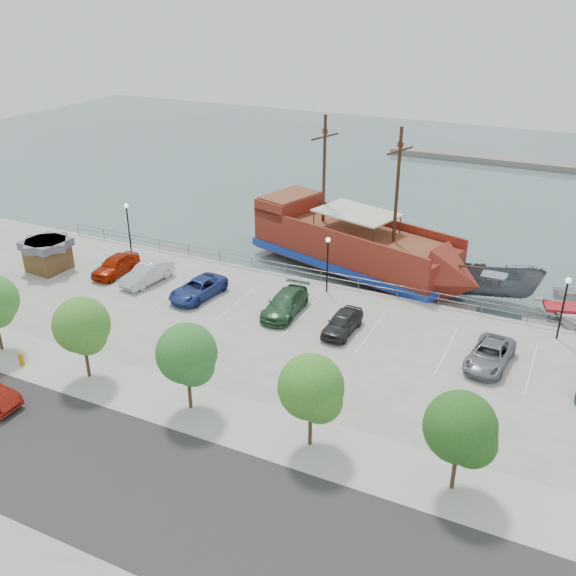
% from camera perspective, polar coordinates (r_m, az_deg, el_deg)
% --- Properties ---
extents(ground, '(160.00, 160.00, 0.00)m').
position_cam_1_polar(ground, '(42.75, 0.04, -4.92)').
color(ground, '#445553').
extents(land_slab, '(100.00, 58.00, 1.20)m').
position_cam_1_polar(land_slab, '(29.23, -19.78, -22.95)').
color(land_slab, gray).
rests_on(land_slab, ground).
extents(street, '(100.00, 8.00, 0.04)m').
position_cam_1_polar(street, '(31.25, -13.38, -16.58)').
color(street, '#343030').
rests_on(street, land_slab).
extents(sidewalk, '(100.00, 4.00, 0.05)m').
position_cam_1_polar(sidewalk, '(34.92, -7.24, -10.90)').
color(sidewalk, '#BAB6A7').
rests_on(sidewalk, land_slab).
extents(seawall_railing, '(50.00, 0.06, 1.00)m').
position_cam_1_polar(seawall_railing, '(48.41, 4.06, 0.85)').
color(seawall_railing, '#606060').
rests_on(seawall_railing, land_slab).
extents(far_shore, '(40.00, 3.00, 0.80)m').
position_cam_1_polar(far_shore, '(90.95, 21.61, 10.15)').
color(far_shore, gray).
rests_on(far_shore, ground).
extents(pirate_ship, '(20.88, 11.05, 12.93)m').
position_cam_1_polar(pirate_ship, '(52.07, 7.11, 3.29)').
color(pirate_ship, maroon).
rests_on(pirate_ship, ground).
extents(patrol_boat, '(7.38, 3.58, 2.74)m').
position_cam_1_polar(patrol_boat, '(49.91, 17.74, 0.22)').
color(patrol_boat, '#575C64').
rests_on(patrol_boat, ground).
extents(speedboat, '(6.17, 7.48, 1.35)m').
position_cam_1_polar(speedboat, '(49.28, 24.01, -2.08)').
color(speedboat, silver).
rests_on(speedboat, ground).
extents(dock_west, '(6.73, 3.43, 0.37)m').
position_cam_1_polar(dock_west, '(56.55, -9.28, 2.80)').
color(dock_west, slate).
rests_on(dock_west, ground).
extents(dock_mid, '(6.58, 2.73, 0.36)m').
position_cam_1_polar(dock_mid, '(48.34, 12.60, -1.55)').
color(dock_mid, gray).
rests_on(dock_mid, ground).
extents(shed, '(3.31, 3.31, 2.51)m').
position_cam_1_polar(shed, '(54.06, -20.59, 2.85)').
color(shed, brown).
rests_on(shed, land_slab).
extents(fire_hydrant, '(0.28, 0.28, 0.81)m').
position_cam_1_polar(fire_hydrant, '(41.47, -22.63, -5.82)').
color(fire_hydrant, '#C27C03').
rests_on(fire_hydrant, sidewalk).
extents(lamp_post_left, '(0.36, 0.36, 4.28)m').
position_cam_1_polar(lamp_post_left, '(55.22, -14.07, 5.98)').
color(lamp_post_left, black).
rests_on(lamp_post_left, land_slab).
extents(lamp_post_mid, '(0.36, 0.36, 4.28)m').
position_cam_1_polar(lamp_post_mid, '(46.34, 3.54, 2.96)').
color(lamp_post_mid, black).
rests_on(lamp_post_mid, land_slab).
extents(lamp_post_right, '(0.36, 0.36, 4.28)m').
position_cam_1_polar(lamp_post_right, '(43.48, 23.40, -0.77)').
color(lamp_post_right, black).
rests_on(lamp_post_right, land_slab).
extents(tree_c, '(3.30, 3.20, 5.00)m').
position_cam_1_polar(tree_c, '(37.49, -17.77, -3.37)').
color(tree_c, '#473321').
rests_on(tree_c, sidewalk).
extents(tree_d, '(3.30, 3.20, 5.00)m').
position_cam_1_polar(tree_d, '(33.47, -8.85, -6.01)').
color(tree_d, '#473321').
rests_on(tree_d, sidewalk).
extents(tree_e, '(3.30, 3.20, 5.00)m').
position_cam_1_polar(tree_e, '(30.54, 2.24, -9.06)').
color(tree_e, '#473321').
rests_on(tree_e, sidewalk).
extents(tree_f, '(3.30, 3.20, 5.00)m').
position_cam_1_polar(tree_f, '(29.04, 15.28, -12.16)').
color(tree_f, '#473321').
rests_on(tree_f, sidewalk).
extents(parked_car_a, '(1.90, 4.52, 1.53)m').
position_cam_1_polar(parked_car_a, '(51.86, -15.08, 2.00)').
color(parked_car_a, '#A31D03').
rests_on(parked_car_a, land_slab).
extents(parked_car_b, '(2.12, 4.67, 1.49)m').
position_cam_1_polar(parked_car_b, '(49.77, -12.41, 1.27)').
color(parked_car_b, silver).
rests_on(parked_car_b, land_slab).
extents(parked_car_c, '(2.81, 5.10, 1.35)m').
position_cam_1_polar(parked_car_c, '(46.80, -8.01, -0.04)').
color(parked_car_c, navy).
rests_on(parked_car_c, land_slab).
extents(parked_car_d, '(2.34, 5.16, 1.47)m').
position_cam_1_polar(parked_car_d, '(44.04, -0.26, -1.39)').
color(parked_car_d, '#2B5632').
rests_on(parked_car_d, land_slab).
extents(parked_car_e, '(1.77, 4.16, 1.40)m').
position_cam_1_polar(parked_car_e, '(41.84, 4.86, -3.07)').
color(parked_car_e, '#242424').
rests_on(parked_car_e, land_slab).
extents(parked_car_g, '(2.63, 4.95, 1.32)m').
position_cam_1_polar(parked_car_g, '(40.09, 17.48, -5.70)').
color(parked_car_g, slate).
rests_on(parked_car_g, land_slab).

